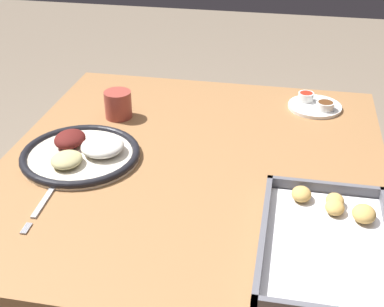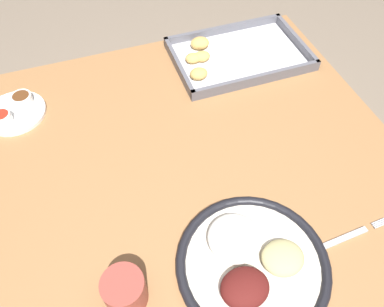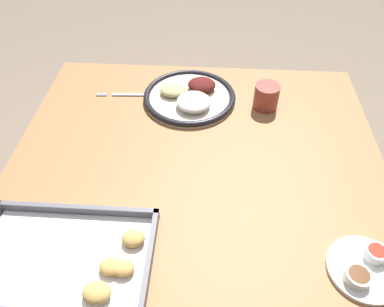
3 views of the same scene
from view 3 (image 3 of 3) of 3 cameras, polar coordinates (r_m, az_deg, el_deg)
ground_plane at (r=1.62m, az=0.42°, el=-19.13°), size 8.00×8.00×0.00m
dining_table at (r=1.10m, az=0.59°, el=-5.05°), size 1.03×0.95×0.72m
dinner_plate at (r=1.22m, az=-0.31°, el=8.71°), size 0.30×0.30×0.05m
fork at (r=1.27m, az=-9.38°, el=8.83°), size 0.20×0.02×0.00m
saucer_plate at (r=0.90m, az=24.84°, el=-15.51°), size 0.16×0.16×0.04m
baking_tray at (r=0.87m, az=-17.95°, el=-15.23°), size 0.39×0.26×0.04m
drinking_cup at (r=1.20m, az=11.26°, el=8.52°), size 0.08×0.08×0.08m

